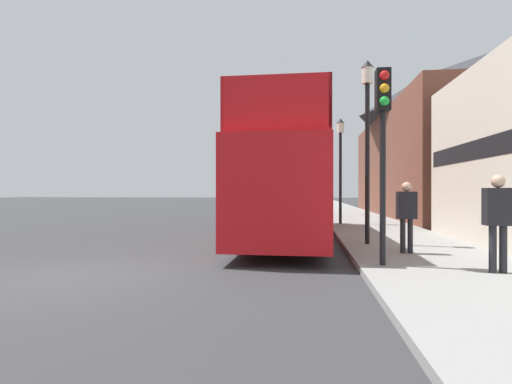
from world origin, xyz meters
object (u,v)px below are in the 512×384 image
(parked_car_ahead_of_bus, at_px, (305,208))
(pedestrian_nearest, at_px, (498,214))
(lamp_post_nearest, at_px, (367,119))
(tour_bus, at_px, (288,184))
(pedestrian_second, at_px, (407,210))
(lamp_post_second, at_px, (340,151))
(lamp_post_third, at_px, (328,162))
(traffic_signal, at_px, (383,122))

(parked_car_ahead_of_bus, relative_size, pedestrian_nearest, 2.56)
(lamp_post_nearest, bearing_deg, pedestrian_nearest, -65.43)
(tour_bus, xyz_separation_m, pedestrian_second, (3.03, -3.82, -0.71))
(lamp_post_nearest, height_order, lamp_post_second, lamp_post_nearest)
(tour_bus, distance_m, parked_car_ahead_of_bus, 8.75)
(parked_car_ahead_of_bus, bearing_deg, lamp_post_third, 67.58)
(tour_bus, distance_m, lamp_post_nearest, 3.68)
(lamp_post_nearest, bearing_deg, pedestrian_second, -67.51)
(parked_car_ahead_of_bus, height_order, pedestrian_nearest, pedestrian_nearest)
(tour_bus, xyz_separation_m, parked_car_ahead_of_bus, (0.56, 8.65, -1.21))
(tour_bus, xyz_separation_m, lamp_post_second, (2.20, 4.90, 1.59))
(pedestrian_second, relative_size, lamp_post_third, 0.35)
(parked_car_ahead_of_bus, xyz_separation_m, pedestrian_nearest, (3.55, -14.68, 0.55))
(lamp_post_third, bearing_deg, pedestrian_second, -86.41)
(pedestrian_nearest, relative_size, pedestrian_second, 1.05)
(parked_car_ahead_of_bus, xyz_separation_m, lamp_post_second, (1.65, -3.75, 2.81))
(parked_car_ahead_of_bus, height_order, lamp_post_nearest, lamp_post_nearest)
(lamp_post_nearest, bearing_deg, lamp_post_third, 91.26)
(pedestrian_nearest, bearing_deg, parked_car_ahead_of_bus, 103.61)
(lamp_post_third, bearing_deg, lamp_post_second, -88.66)
(lamp_post_nearest, bearing_deg, tour_bus, 137.12)
(pedestrian_second, xyz_separation_m, lamp_post_third, (-0.99, 15.79, 2.35))
(pedestrian_second, xyz_separation_m, traffic_signal, (-0.87, -1.70, 1.87))
(pedestrian_nearest, height_order, lamp_post_third, lamp_post_third)
(tour_bus, relative_size, pedestrian_nearest, 6.04)
(lamp_post_second, bearing_deg, lamp_post_third, 91.34)
(tour_bus, height_order, traffic_signal, tour_bus)
(pedestrian_second, bearing_deg, lamp_post_nearest, 112.49)
(lamp_post_third, bearing_deg, parked_car_ahead_of_bus, -113.99)
(parked_car_ahead_of_bus, relative_size, lamp_post_nearest, 0.88)
(pedestrian_second, height_order, lamp_post_nearest, lamp_post_nearest)
(pedestrian_nearest, bearing_deg, pedestrian_second, 116.07)
(lamp_post_nearest, relative_size, lamp_post_second, 1.08)
(parked_car_ahead_of_bus, relative_size, lamp_post_second, 0.95)
(pedestrian_second, bearing_deg, traffic_signal, -117.24)
(pedestrian_nearest, distance_m, lamp_post_second, 11.32)
(tour_bus, relative_size, pedestrian_second, 6.33)
(tour_bus, height_order, lamp_post_second, lamp_post_second)
(parked_car_ahead_of_bus, xyz_separation_m, pedestrian_second, (2.47, -12.47, 0.50))
(tour_bus, height_order, pedestrian_nearest, tour_bus)
(pedestrian_second, relative_size, traffic_signal, 0.43)
(pedestrian_second, distance_m, traffic_signal, 2.67)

